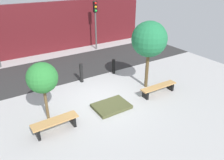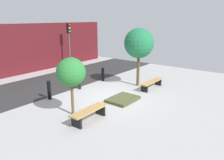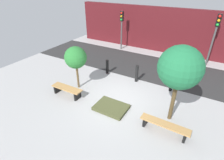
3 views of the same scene
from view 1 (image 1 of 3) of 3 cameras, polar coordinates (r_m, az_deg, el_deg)
ground_plane at (r=10.31m, az=-2.20°, el=-5.43°), size 18.00×18.00×0.00m
road_strip at (r=14.11m, az=-11.89°, el=3.14°), size 18.00×4.12×0.01m
building_facade at (r=16.92m, az=-17.16°, el=12.75°), size 16.20×0.50×3.57m
bench_left at (r=8.61m, az=-14.60°, el=-10.86°), size 1.76×0.50×0.48m
bench_right at (r=10.96m, az=12.06°, el=-2.03°), size 2.00×0.43×0.45m
planter_bed at (r=9.78m, az=-0.17°, el=-6.84°), size 1.55×1.14×0.15m
tree_behind_left_bench at (r=8.64m, az=-17.76°, el=0.47°), size 1.19×1.19×2.45m
tree_behind_right_bench at (r=10.77m, az=9.71°, el=10.38°), size 1.73×1.73×3.42m
bollard_far_left at (r=11.36m, az=-17.53°, el=-0.84°), size 0.18×0.18×0.94m
bollard_left at (r=11.93m, az=-8.01°, el=1.84°), size 0.18×0.18×1.07m
bollard_center at (r=12.88m, az=0.43°, el=3.53°), size 0.18×0.18×0.87m
traffic_light_mid_west at (r=16.85m, az=-4.33°, el=16.14°), size 0.28×0.27×3.57m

